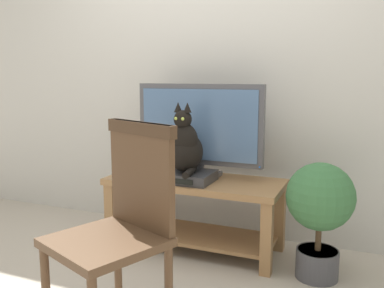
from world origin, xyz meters
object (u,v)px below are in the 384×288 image
(tv_stand, at_px, (195,201))
(media_box, at_px, (186,176))
(potted_plant, at_px, (320,207))
(book_stack, at_px, (142,165))
(cat, at_px, (185,146))
(wooden_chair, at_px, (122,216))
(tv, at_px, (199,127))

(tv_stand, relative_size, media_box, 3.27)
(tv_stand, relative_size, potted_plant, 1.70)
(book_stack, bearing_deg, media_box, -18.21)
(tv_stand, relative_size, cat, 2.58)
(cat, bearing_deg, potted_plant, -1.78)
(cat, height_order, book_stack, cat)
(wooden_chair, xyz_separation_m, potted_plant, (0.79, 0.95, -0.14))
(tv, bearing_deg, media_box, -101.77)
(tv, bearing_deg, book_stack, -176.66)
(wooden_chair, distance_m, book_stack, 1.25)
(media_box, height_order, cat, cat)
(cat, bearing_deg, book_stack, 160.05)
(tv, bearing_deg, cat, -100.51)
(tv_stand, distance_m, media_box, 0.22)
(tv, relative_size, book_stack, 3.53)
(tv_stand, bearing_deg, book_stack, 172.69)
(media_box, bearing_deg, cat, -85.94)
(cat, xyz_separation_m, potted_plant, (0.90, -0.03, -0.31))
(tv_stand, xyz_separation_m, media_box, (-0.03, -0.08, 0.20))
(tv_stand, height_order, wooden_chair, wooden_chair)
(cat, relative_size, potted_plant, 0.66)
(tv_stand, bearing_deg, tv, 89.98)
(cat, height_order, wooden_chair, cat)
(tv, relative_size, wooden_chair, 0.91)
(tv_stand, distance_m, tv, 0.53)
(media_box, relative_size, book_stack, 1.43)
(book_stack, height_order, potted_plant, potted_plant)
(wooden_chair, relative_size, potted_plant, 1.41)
(cat, height_order, potted_plant, cat)
(tv_stand, xyz_separation_m, tv, (0.00, 0.08, 0.52))
(wooden_chair, height_order, book_stack, wooden_chair)
(cat, xyz_separation_m, wooden_chair, (0.11, -0.98, -0.17))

